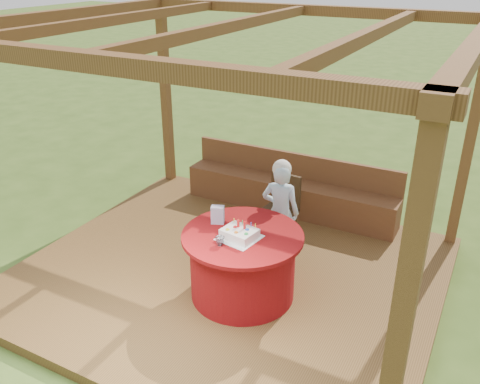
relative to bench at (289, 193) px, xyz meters
name	(u,v)px	position (x,y,z in m)	size (l,w,h in m)	color
ground	(230,279)	(0.00, -1.72, -0.38)	(60.00, 60.00, 0.00)	#37531B
deck	(230,274)	(0.00, -1.72, -0.32)	(4.50, 4.00, 0.12)	brown
pergola	(228,68)	(0.00, -1.72, 2.02)	(4.50, 4.00, 2.72)	brown
bench	(289,193)	(0.00, 0.00, 0.00)	(3.00, 0.42, 0.80)	brown
table	(243,264)	(0.34, -2.04, 0.10)	(1.23, 1.23, 0.72)	maroon
chair	(281,206)	(0.21, -0.78, 0.20)	(0.44, 0.44, 0.85)	#332110
elderly_woman	(280,210)	(0.38, -1.20, 0.36)	(0.48, 0.36, 1.24)	#9BC8E6
birthday_cake	(239,234)	(0.35, -2.13, 0.51)	(0.42, 0.42, 0.17)	white
gift_bag	(218,215)	(0.00, -1.95, 0.55)	(0.13, 0.09, 0.19)	#C37EAD
drinking_glass	(220,241)	(0.24, -2.33, 0.50)	(0.09, 0.09, 0.09)	white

